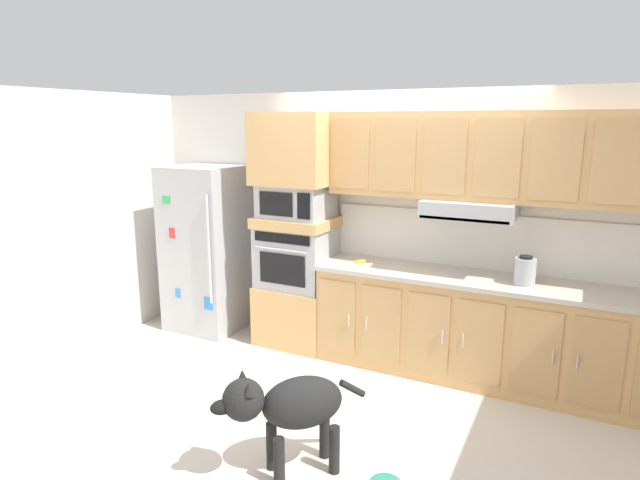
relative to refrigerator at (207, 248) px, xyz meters
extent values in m
plane|color=beige|center=(2.02, -0.68, -0.88)|extent=(9.60, 9.60, 0.00)
cube|color=silver|center=(2.02, 0.43, 0.37)|extent=(6.20, 0.12, 2.50)
cube|color=silver|center=(-0.78, -0.68, 0.37)|extent=(0.12, 7.10, 2.50)
cube|color=#ADADB2|center=(0.00, 0.00, 0.00)|extent=(0.76, 0.70, 1.76)
cylinder|color=silver|center=(0.33, -0.37, 0.10)|extent=(0.02, 0.02, 1.10)
cube|color=green|center=(-0.20, -0.35, 0.56)|extent=(0.10, 0.01, 0.08)
cube|color=#337FDB|center=(0.28, -0.35, -0.47)|extent=(0.11, 0.01, 0.13)
cube|color=#337FDB|center=(-0.12, -0.35, -0.42)|extent=(0.06, 0.01, 0.10)
cube|color=red|center=(-0.15, -0.35, 0.22)|extent=(0.07, 0.01, 0.11)
cube|color=tan|center=(1.08, 0.07, -0.58)|extent=(0.74, 0.62, 0.60)
cube|color=#A8AAAF|center=(1.08, 0.07, 0.02)|extent=(0.70, 0.58, 0.60)
cube|color=black|center=(1.08, -0.23, -0.04)|extent=(0.49, 0.01, 0.30)
cube|color=black|center=(1.08, -0.23, 0.26)|extent=(0.60, 0.01, 0.09)
cylinder|color=#A8AAAF|center=(1.08, -0.25, 0.15)|extent=(0.56, 0.02, 0.02)
cube|color=tan|center=(1.08, 0.07, 0.37)|extent=(0.74, 0.62, 0.10)
cube|color=#A8AAAF|center=(1.08, 0.07, 0.58)|extent=(0.64, 0.53, 0.32)
cube|color=black|center=(1.01, -0.20, 0.58)|extent=(0.35, 0.01, 0.22)
cube|color=black|center=(1.30, -0.20, 0.58)|extent=(0.13, 0.01, 0.24)
cube|color=tan|center=(1.08, 0.07, 1.08)|extent=(0.74, 0.62, 0.68)
cube|color=tan|center=(2.94, 0.07, -0.44)|extent=(2.98, 0.60, 0.88)
cube|color=tan|center=(1.66, -0.24, -0.42)|extent=(0.36, 0.01, 0.70)
cylinder|color=#BCBCC1|center=(1.79, -0.25, -0.42)|extent=(0.01, 0.01, 0.12)
cube|color=tan|center=(2.09, -0.24, -0.42)|extent=(0.36, 0.01, 0.70)
cylinder|color=#BCBCC1|center=(1.96, -0.25, -0.42)|extent=(0.01, 0.01, 0.12)
cube|color=tan|center=(2.51, -0.24, -0.42)|extent=(0.36, 0.01, 0.70)
cylinder|color=#BCBCC1|center=(2.64, -0.25, -0.42)|extent=(0.01, 0.01, 0.12)
cube|color=tan|center=(2.94, -0.24, -0.42)|extent=(0.36, 0.01, 0.70)
cylinder|color=#BCBCC1|center=(2.81, -0.25, -0.42)|extent=(0.01, 0.01, 0.12)
cube|color=tan|center=(3.36, -0.24, -0.42)|extent=(0.36, 0.01, 0.70)
cylinder|color=#BCBCC1|center=(3.49, -0.25, -0.42)|extent=(0.01, 0.01, 0.12)
cube|color=tan|center=(3.79, -0.24, -0.42)|extent=(0.36, 0.01, 0.70)
cylinder|color=#BCBCC1|center=(3.66, -0.25, -0.42)|extent=(0.01, 0.01, 0.12)
cube|color=#BCB2A3|center=(2.94, 0.07, 0.02)|extent=(3.02, 0.64, 0.04)
cube|color=silver|center=(2.94, 0.36, 0.29)|extent=(3.02, 0.02, 0.50)
cube|color=tan|center=(2.94, 0.20, 1.05)|extent=(2.98, 0.34, 0.74)
cube|color=#A8AAAF|center=(2.72, 0.13, 0.61)|extent=(0.76, 0.48, 0.14)
cube|color=black|center=(2.72, -0.09, 0.55)|extent=(0.72, 0.04, 0.02)
cube|color=tan|center=(1.66, 0.02, 1.05)|extent=(0.36, 0.01, 0.63)
cube|color=tan|center=(2.09, 0.02, 1.05)|extent=(0.36, 0.01, 0.63)
cube|color=tan|center=(2.51, 0.02, 1.05)|extent=(0.36, 0.01, 0.63)
cube|color=tan|center=(2.94, 0.02, 1.05)|extent=(0.36, 0.01, 0.63)
cube|color=tan|center=(3.36, 0.02, 1.05)|extent=(0.36, 0.01, 0.63)
cube|color=tan|center=(3.79, 0.02, 1.05)|extent=(0.36, 0.01, 0.63)
cylinder|color=yellow|center=(1.76, 0.06, 0.05)|extent=(0.09, 0.09, 0.03)
cylinder|color=silver|center=(1.85, -0.02, 0.05)|extent=(0.08, 0.10, 0.01)
cylinder|color=#A8AAAF|center=(3.21, 0.02, 0.15)|extent=(0.17, 0.17, 0.22)
cylinder|color=black|center=(3.21, 0.02, 0.27)|extent=(0.10, 0.10, 0.02)
ellipsoid|color=black|center=(2.13, -1.75, -0.40)|extent=(0.59, 0.60, 0.32)
sphere|color=black|center=(1.87, -2.02, -0.31)|extent=(0.26, 0.26, 0.26)
ellipsoid|color=black|center=(1.79, -2.12, -0.33)|extent=(0.17, 0.17, 0.09)
cone|color=black|center=(1.95, -2.07, -0.19)|extent=(0.07, 0.07, 0.08)
cone|color=black|center=(1.82, -1.95, -0.19)|extent=(0.07, 0.07, 0.08)
cylinder|color=black|center=(2.36, -1.50, -0.36)|extent=(0.16, 0.17, 0.15)
cylinder|color=black|center=(2.07, -1.94, -0.72)|extent=(0.07, 0.07, 0.32)
cylinder|color=black|center=(1.94, -1.82, -0.72)|extent=(0.07, 0.07, 0.32)
cylinder|color=black|center=(2.32, -1.68, -0.72)|extent=(0.07, 0.07, 0.32)
cylinder|color=black|center=(2.19, -1.55, -0.72)|extent=(0.07, 0.07, 0.32)
camera|label=1|loc=(3.61, -4.43, 1.33)|focal=30.01mm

